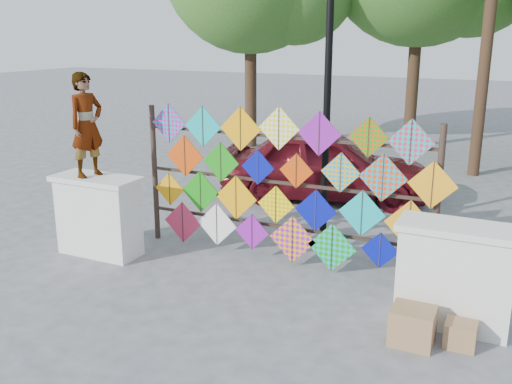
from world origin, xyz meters
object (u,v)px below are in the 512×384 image
Objects in this scene: vendor_woman at (87,125)px; sedan at (325,165)px; kite_rack at (284,187)px; lamppost at (328,81)px.

vendor_woman reaches higher than sedan.
vendor_woman reaches higher than kite_rack.
kite_rack is at bearing -60.86° from vendor_woman.
lamppost is (0.79, -2.38, 1.95)m from sedan.
lamppost is at bearing -43.32° from vendor_woman.
vendor_woman is at bearing 139.01° from sedan.
kite_rack is 3.15m from vendor_woman.
lamppost reaches higher than vendor_woman.
kite_rack is at bearing -99.47° from lamppost.
kite_rack is 3.73m from sedan.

